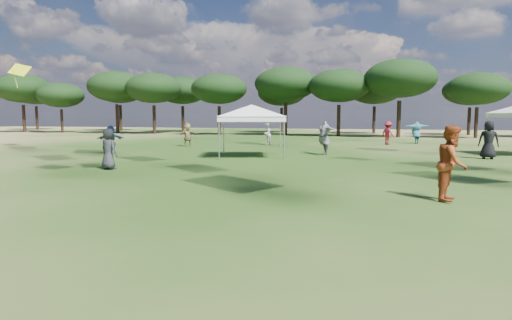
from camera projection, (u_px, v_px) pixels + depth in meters
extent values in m
cylinder|color=black|center=(24.00, 118.00, 55.29)|extent=(0.40, 0.40, 3.51)
ellipsoid|color=black|center=(22.00, 88.00, 54.89)|extent=(6.82, 6.82, 3.68)
cylinder|color=black|center=(62.00, 121.00, 53.70)|extent=(0.33, 0.33, 2.92)
ellipsoid|color=black|center=(61.00, 95.00, 53.38)|extent=(5.67, 5.67, 3.06)
cylinder|color=black|center=(117.00, 119.00, 51.68)|extent=(0.40, 0.40, 3.49)
ellipsoid|color=black|center=(116.00, 87.00, 51.29)|extent=(6.79, 6.79, 3.66)
cylinder|color=black|center=(154.00, 120.00, 50.01)|extent=(0.38, 0.38, 3.32)
ellipsoid|color=black|center=(153.00, 88.00, 49.64)|extent=(6.44, 6.44, 3.47)
cylinder|color=black|center=(219.00, 121.00, 47.02)|extent=(0.36, 0.36, 3.14)
ellipsoid|color=black|center=(219.00, 89.00, 46.66)|extent=(6.11, 6.11, 3.29)
cylinder|color=black|center=(286.00, 119.00, 46.48)|extent=(0.40, 0.40, 3.46)
ellipsoid|color=black|center=(286.00, 84.00, 46.09)|extent=(6.73, 6.73, 3.63)
cylinder|color=black|center=(339.00, 121.00, 43.76)|extent=(0.37, 0.37, 3.21)
ellipsoid|color=black|center=(339.00, 86.00, 43.40)|extent=(6.24, 6.24, 3.36)
cylinder|color=black|center=(399.00, 119.00, 41.70)|extent=(0.41, 0.41, 3.56)
ellipsoid|color=black|center=(400.00, 78.00, 41.30)|extent=(6.91, 6.91, 3.73)
cylinder|color=black|center=(476.00, 123.00, 40.14)|extent=(0.33, 0.33, 2.88)
ellipsoid|color=black|center=(478.00, 89.00, 39.82)|extent=(5.60, 5.60, 3.02)
cylinder|color=black|center=(37.00, 118.00, 65.28)|extent=(0.41, 0.41, 3.56)
ellipsoid|color=black|center=(36.00, 92.00, 64.88)|extent=(6.92, 6.92, 3.73)
cylinder|color=black|center=(121.00, 118.00, 60.97)|extent=(0.41, 0.41, 3.62)
ellipsoid|color=black|center=(120.00, 90.00, 60.56)|extent=(7.03, 7.03, 3.79)
cylinder|color=black|center=(183.00, 119.00, 56.13)|extent=(0.39, 0.39, 3.37)
ellipsoid|color=black|center=(182.00, 91.00, 55.75)|extent=(6.54, 6.54, 3.53)
cylinder|color=black|center=(282.00, 120.00, 54.26)|extent=(0.36, 0.36, 3.11)
ellipsoid|color=black|center=(282.00, 93.00, 53.91)|extent=(6.05, 6.05, 3.26)
cylinder|color=black|center=(374.00, 120.00, 50.37)|extent=(0.37, 0.37, 3.20)
ellipsoid|color=black|center=(375.00, 90.00, 50.01)|extent=(6.21, 6.21, 3.35)
cylinder|color=black|center=(469.00, 121.00, 46.50)|extent=(0.34, 0.34, 2.99)
ellipsoid|color=black|center=(471.00, 91.00, 46.16)|extent=(5.81, 5.81, 3.13)
cylinder|color=gray|center=(219.00, 139.00, 20.17)|extent=(0.06, 0.06, 1.97)
cylinder|color=gray|center=(284.00, 139.00, 20.18)|extent=(0.06, 0.06, 1.97)
cylinder|color=gray|center=(224.00, 136.00, 23.24)|extent=(0.06, 0.06, 1.97)
cylinder|color=gray|center=(280.00, 136.00, 23.25)|extent=(0.06, 0.06, 1.97)
cube|color=white|center=(252.00, 119.00, 21.62)|extent=(4.02, 4.02, 0.25)
pyramid|color=white|center=(252.00, 105.00, 21.54)|extent=(6.34, 6.34, 0.60)
cylinder|color=gray|center=(487.00, 134.00, 23.89)|extent=(0.06, 0.06, 2.15)
imported|color=black|center=(489.00, 140.00, 20.52)|extent=(1.00, 0.75, 1.85)
imported|color=beige|center=(267.00, 134.00, 30.73)|extent=(0.67, 0.82, 1.57)
imported|color=maroon|center=(388.00, 133.00, 30.79)|extent=(1.22, 1.20, 1.68)
imported|color=#2C2E31|center=(109.00, 149.00, 16.52)|extent=(0.90, 0.74, 1.59)
imported|color=olive|center=(188.00, 135.00, 29.19)|extent=(1.50, 1.27, 1.62)
imported|color=#276075|center=(416.00, 132.00, 32.05)|extent=(2.08, 1.54, 1.69)
imported|color=#58565C|center=(324.00, 138.00, 22.83)|extent=(1.53, 2.24, 1.79)
imported|color=navy|center=(111.00, 139.00, 23.62)|extent=(1.37, 1.33, 1.56)
imported|color=#8D3917|center=(452.00, 163.00, 10.37)|extent=(0.92, 1.05, 1.85)
plane|color=#C0D516|center=(20.00, 70.00, 27.39)|extent=(1.45, 1.57, 1.00)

